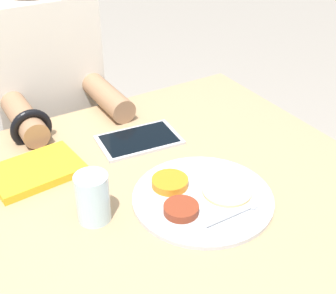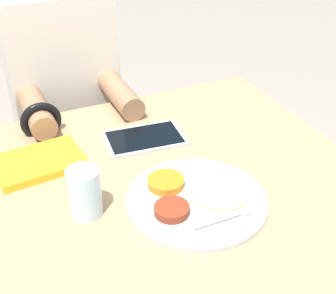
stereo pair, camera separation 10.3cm
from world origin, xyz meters
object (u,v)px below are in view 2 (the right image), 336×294
at_px(drinking_glass, 85,192).
at_px(person_diner, 70,132).
at_px(red_notebook, 39,163).
at_px(thali_tray, 194,199).
at_px(tablet_device, 144,138).

bearing_deg(drinking_glass, person_diner, 80.25).
xyz_separation_m(red_notebook, drinking_glass, (0.05, -0.22, 0.05)).
xyz_separation_m(thali_tray, tablet_device, (0.00, 0.28, -0.00)).
bearing_deg(red_notebook, thali_tray, -45.38).
bearing_deg(tablet_device, red_notebook, -179.30).
bearing_deg(person_diner, thali_tray, -80.88).
height_order(person_diner, drinking_glass, person_diner).
distance_m(thali_tray, drinking_glass, 0.23).
bearing_deg(person_diner, drinking_glass, -99.75).
xyz_separation_m(thali_tray, red_notebook, (-0.28, 0.28, 0.00)).
relative_size(thali_tray, person_diner, 0.25).
relative_size(thali_tray, red_notebook, 1.42).
distance_m(person_diner, drinking_glass, 0.68).
bearing_deg(drinking_glass, red_notebook, 104.33).
distance_m(thali_tray, tablet_device, 0.28).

